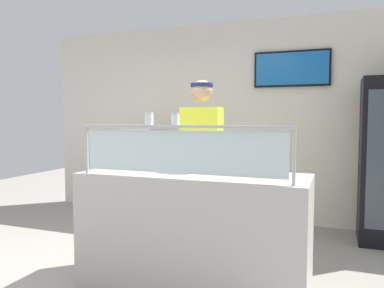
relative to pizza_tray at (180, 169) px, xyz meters
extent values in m
plane|color=gray|center=(0.16, 0.56, -0.97)|extent=(12.00, 12.00, 0.00)
cube|color=silver|center=(0.16, 2.18, 0.38)|extent=(6.23, 0.08, 2.70)
cube|color=black|center=(0.67, 2.11, 1.06)|extent=(0.95, 0.04, 0.46)
cube|color=#1966B2|center=(0.67, 2.09, 1.06)|extent=(0.90, 0.01, 0.41)
cube|color=#BCB7B2|center=(0.16, -0.09, -0.49)|extent=(1.83, 0.69, 0.95)
cylinder|color=#B2B5BC|center=(-0.66, -0.38, 0.18)|extent=(0.02, 0.02, 0.40)
cylinder|color=#B2B5BC|center=(0.98, -0.38, 0.18)|extent=(0.02, 0.02, 0.40)
cube|color=silver|center=(0.16, -0.38, 0.18)|extent=(1.57, 0.01, 0.32)
cube|color=#B2B5BC|center=(0.16, -0.38, 0.37)|extent=(1.63, 0.06, 0.02)
cylinder|color=#9EA0A8|center=(0.00, 0.00, -0.01)|extent=(0.42, 0.42, 0.01)
cylinder|color=tan|center=(0.00, 0.00, 0.00)|extent=(0.39, 0.39, 0.02)
cylinder|color=#D65B2D|center=(0.00, 0.00, 0.02)|extent=(0.34, 0.34, 0.01)
cube|color=#ADAFB7|center=(0.03, -0.02, 0.02)|extent=(0.15, 0.29, 0.01)
cylinder|color=white|center=(-0.09, -0.38, 0.42)|extent=(0.06, 0.06, 0.08)
cylinder|color=white|center=(-0.09, -0.38, 0.41)|extent=(0.05, 0.05, 0.05)
cylinder|color=silver|center=(-0.09, -0.38, 0.47)|extent=(0.06, 0.06, 0.02)
cylinder|color=white|center=(0.13, -0.38, 0.42)|extent=(0.06, 0.06, 0.07)
cylinder|color=red|center=(0.13, -0.38, 0.41)|extent=(0.05, 0.05, 0.04)
cylinder|color=silver|center=(0.13, -0.38, 0.46)|extent=(0.06, 0.06, 0.02)
cylinder|color=#23232D|center=(-0.09, 0.51, -0.49)|extent=(0.13, 0.13, 0.95)
cylinder|color=#23232D|center=(0.13, 0.51, -0.49)|extent=(0.13, 0.13, 0.95)
cube|color=#D8EA33|center=(0.02, 0.51, 0.26)|extent=(0.38, 0.21, 0.55)
sphere|color=tan|center=(0.02, 0.51, 0.69)|extent=(0.21, 0.21, 0.21)
cylinder|color=navy|center=(0.02, 0.51, 0.75)|extent=(0.21, 0.21, 0.04)
cylinder|color=tan|center=(0.20, 0.29, 0.16)|extent=(0.08, 0.34, 0.08)
cylinder|color=red|center=(1.63, 1.55, 0.05)|extent=(0.06, 0.06, 0.20)
cube|color=#B7BABF|center=(-1.26, 1.69, -0.50)|extent=(0.70, 0.55, 0.94)
cube|color=silver|center=(-1.28, 1.69, -0.01)|extent=(0.43, 0.43, 0.04)
cube|color=silver|center=(-1.25, 1.69, 0.04)|extent=(0.44, 0.44, 0.04)
cube|color=silver|center=(-1.27, 1.69, 0.08)|extent=(0.44, 0.44, 0.04)
cube|color=silver|center=(-1.27, 1.69, 0.13)|extent=(0.43, 0.43, 0.04)
cube|color=silver|center=(-1.25, 1.69, 0.17)|extent=(0.43, 0.43, 0.04)
cube|color=silver|center=(-1.27, 1.69, 0.22)|extent=(0.44, 0.44, 0.04)
cube|color=silver|center=(-1.26, 1.69, 0.26)|extent=(0.43, 0.43, 0.04)
camera|label=1|loc=(1.24, -2.95, 0.44)|focal=35.70mm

